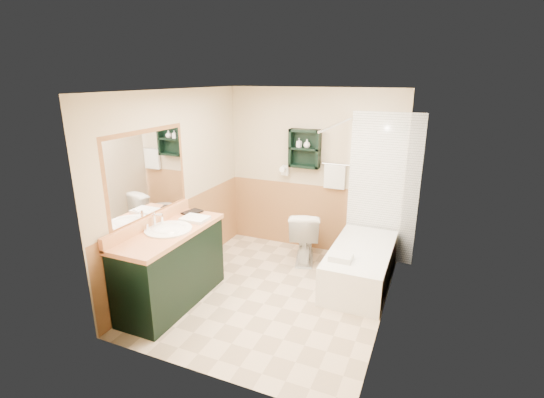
# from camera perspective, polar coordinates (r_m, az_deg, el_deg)

# --- Properties ---
(floor) EXTENTS (3.00, 3.00, 0.00)m
(floor) POSITION_cam_1_polar(r_m,az_deg,el_deg) (4.96, 0.08, -13.47)
(floor) COLOR beige
(floor) RESTS_ON ground
(back_wall) EXTENTS (2.60, 0.04, 2.40)m
(back_wall) POSITION_cam_1_polar(r_m,az_deg,el_deg) (5.84, 5.95, 4.00)
(back_wall) COLOR beige
(back_wall) RESTS_ON ground
(left_wall) EXTENTS (0.04, 3.00, 2.40)m
(left_wall) POSITION_cam_1_polar(r_m,az_deg,el_deg) (5.11, -13.69, 1.63)
(left_wall) COLOR beige
(left_wall) RESTS_ON ground
(right_wall) EXTENTS (0.04, 3.00, 2.40)m
(right_wall) POSITION_cam_1_polar(r_m,az_deg,el_deg) (4.16, 17.09, -2.27)
(right_wall) COLOR beige
(right_wall) RESTS_ON ground
(ceiling) EXTENTS (2.60, 3.00, 0.04)m
(ceiling) POSITION_cam_1_polar(r_m,az_deg,el_deg) (4.26, 0.09, 15.73)
(ceiling) COLOR white
(ceiling) RESTS_ON back_wall
(wainscot_left) EXTENTS (2.98, 2.98, 1.00)m
(wainscot_left) POSITION_cam_1_polar(r_m,az_deg,el_deg) (5.31, -12.84, -5.69)
(wainscot_left) COLOR #B47549
(wainscot_left) RESTS_ON left_wall
(wainscot_back) EXTENTS (2.58, 2.58, 1.00)m
(wainscot_back) POSITION_cam_1_polar(r_m,az_deg,el_deg) (6.01, 5.64, -2.57)
(wainscot_back) COLOR #B47549
(wainscot_back) RESTS_ON back_wall
(mirror_frame) EXTENTS (1.30, 1.30, 1.00)m
(mirror_frame) POSITION_cam_1_polar(r_m,az_deg,el_deg) (4.59, -17.51, 3.43)
(mirror_frame) COLOR brown
(mirror_frame) RESTS_ON left_wall
(mirror_glass) EXTENTS (1.20, 1.20, 0.90)m
(mirror_glass) POSITION_cam_1_polar(r_m,az_deg,el_deg) (4.58, -17.46, 3.42)
(mirror_glass) COLOR white
(mirror_glass) RESTS_ON left_wall
(tile_right) EXTENTS (1.50, 1.50, 2.10)m
(tile_right) POSITION_cam_1_polar(r_m,az_deg,el_deg) (4.91, 17.51, -1.13)
(tile_right) COLOR white
(tile_right) RESTS_ON right_wall
(tile_back) EXTENTS (0.95, 0.95, 2.10)m
(tile_back) POSITION_cam_1_polar(r_m,az_deg,el_deg) (5.63, 15.75, 1.34)
(tile_back) COLOR white
(tile_back) RESTS_ON back_wall
(tile_accent) EXTENTS (1.50, 1.50, 0.10)m
(tile_accent) POSITION_cam_1_polar(r_m,az_deg,el_deg) (4.73, 18.32, 8.70)
(tile_accent) COLOR #164D36
(tile_accent) RESTS_ON right_wall
(wall_shelf) EXTENTS (0.45, 0.15, 0.55)m
(wall_shelf) POSITION_cam_1_polar(r_m,az_deg,el_deg) (5.69, 4.74, 7.28)
(wall_shelf) COLOR black
(wall_shelf) RESTS_ON back_wall
(hair_dryer) EXTENTS (0.10, 0.24, 0.18)m
(hair_dryer) POSITION_cam_1_polar(r_m,az_deg,el_deg) (5.89, 1.96, 4.19)
(hair_dryer) COLOR white
(hair_dryer) RESTS_ON back_wall
(towel_bar) EXTENTS (0.40, 0.06, 0.40)m
(towel_bar) POSITION_cam_1_polar(r_m,az_deg,el_deg) (5.65, 9.18, 4.98)
(towel_bar) COLOR white
(towel_bar) RESTS_ON back_wall
(curtain_rod) EXTENTS (0.03, 1.60, 0.03)m
(curtain_rod) POSITION_cam_1_polar(r_m,az_deg,el_deg) (4.83, 9.56, 10.70)
(curtain_rod) COLOR silver
(curtain_rod) RESTS_ON back_wall
(shower_curtain) EXTENTS (1.05, 1.05, 1.70)m
(shower_curtain) POSITION_cam_1_polar(r_m,az_deg,el_deg) (5.16, 9.56, 1.49)
(shower_curtain) COLOR #BDB08F
(shower_curtain) RESTS_ON curtain_rod
(vanity) EXTENTS (0.59, 1.43, 0.91)m
(vanity) POSITION_cam_1_polar(r_m,az_deg,el_deg) (4.72, -14.34, -9.48)
(vanity) COLOR black
(vanity) RESTS_ON ground
(bathtub) EXTENTS (0.72, 1.50, 0.48)m
(bathtub) POSITION_cam_1_polar(r_m,az_deg,el_deg) (5.20, 12.68, -9.37)
(bathtub) COLOR white
(bathtub) RESTS_ON ground
(toilet) EXTENTS (0.61, 0.84, 0.74)m
(toilet) POSITION_cam_1_polar(r_m,az_deg,el_deg) (5.64, 4.74, -5.32)
(toilet) COLOR white
(toilet) RESTS_ON ground
(counter_towel) EXTENTS (0.30, 0.24, 0.04)m
(counter_towel) POSITION_cam_1_polar(r_m,az_deg,el_deg) (4.76, -11.08, -2.83)
(counter_towel) COLOR white
(counter_towel) RESTS_ON vanity
(vanity_book) EXTENTS (0.18, 0.06, 0.24)m
(vanity_book) POSITION_cam_1_polar(r_m,az_deg,el_deg) (5.05, -12.22, -0.54)
(vanity_book) COLOR black
(vanity_book) RESTS_ON vanity
(tub_towel) EXTENTS (0.26, 0.22, 0.07)m
(tub_towel) POSITION_cam_1_polar(r_m,az_deg,el_deg) (4.72, 9.94, -8.29)
(tub_towel) COLOR white
(tub_towel) RESTS_ON bathtub
(soap_bottle_a) EXTENTS (0.09, 0.14, 0.06)m
(soap_bottle_a) POSITION_cam_1_polar(r_m,az_deg,el_deg) (5.71, 3.95, 7.78)
(soap_bottle_a) COLOR white
(soap_bottle_a) RESTS_ON wall_shelf
(soap_bottle_b) EXTENTS (0.13, 0.15, 0.10)m
(soap_bottle_b) POSITION_cam_1_polar(r_m,az_deg,el_deg) (5.67, 5.07, 7.87)
(soap_bottle_b) COLOR white
(soap_bottle_b) RESTS_ON wall_shelf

